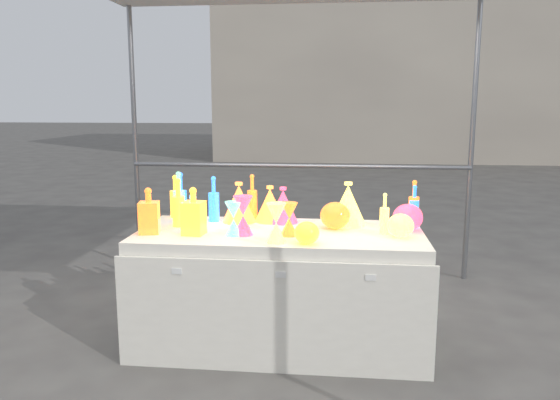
# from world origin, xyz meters

# --- Properties ---
(ground) EXTENTS (80.00, 80.00, 0.00)m
(ground) POSITION_xyz_m (0.00, 0.00, 0.00)
(ground) COLOR slate
(ground) RESTS_ON ground
(display_table) EXTENTS (1.84, 0.83, 0.75)m
(display_table) POSITION_xyz_m (0.00, -0.01, 0.37)
(display_table) COLOR white
(display_table) RESTS_ON ground
(background_building) EXTENTS (14.00, 6.00, 6.00)m
(background_building) POSITION_xyz_m (4.00, 14.00, 3.00)
(background_building) COLOR beige
(background_building) RESTS_ON ground
(cardboard_box_closed) EXTENTS (0.72, 0.63, 0.44)m
(cardboard_box_closed) POSITION_xyz_m (-0.43, 1.89, 0.22)
(cardboard_box_closed) COLOR olive
(cardboard_box_closed) RESTS_ON ground
(cardboard_box_flat) EXTENTS (0.83, 0.68, 0.06)m
(cardboard_box_flat) POSITION_xyz_m (0.19, 2.01, 0.03)
(cardboard_box_flat) COLOR olive
(cardboard_box_flat) RESTS_ON ground
(bottle_0) EXTENTS (0.10, 0.10, 0.30)m
(bottle_0) POSITION_xyz_m (-0.78, 0.35, 0.90)
(bottle_0) COLOR red
(bottle_0) RESTS_ON display_table
(bottle_1) EXTENTS (0.08, 0.08, 0.31)m
(bottle_1) POSITION_xyz_m (-0.48, 0.24, 0.91)
(bottle_1) COLOR #1A9142
(bottle_1) RESTS_ON display_table
(bottle_2) EXTENTS (0.09, 0.09, 0.32)m
(bottle_2) POSITION_xyz_m (-0.23, 0.35, 0.91)
(bottle_2) COLOR gold
(bottle_2) RESTS_ON display_table
(bottle_5) EXTENTS (0.10, 0.10, 0.36)m
(bottle_5) POSITION_xyz_m (-0.69, 0.13, 0.93)
(bottle_5) COLOR #AE2258
(bottle_5) RESTS_ON display_table
(bottle_6) EXTENTS (0.09, 0.09, 0.32)m
(bottle_6) POSITION_xyz_m (-0.68, 0.07, 0.91)
(bottle_6) COLOR red
(bottle_6) RESTS_ON display_table
(bottle_7) EXTENTS (0.10, 0.10, 0.34)m
(bottle_7) POSITION_xyz_m (-0.70, 0.20, 0.92)
(bottle_7) COLOR #1A9142
(bottle_7) RESTS_ON display_table
(decanter_0) EXTENTS (0.14, 0.14, 0.29)m
(decanter_0) POSITION_xyz_m (-0.52, -0.15, 0.90)
(decanter_0) COLOR red
(decanter_0) RESTS_ON display_table
(decanter_1) EXTENTS (0.14, 0.14, 0.29)m
(decanter_1) POSITION_xyz_m (-0.80, -0.14, 0.89)
(decanter_1) COLOR gold
(decanter_1) RESTS_ON display_table
(decanter_2) EXTENTS (0.10, 0.10, 0.24)m
(decanter_2) POSITION_xyz_m (-0.54, -0.07, 0.87)
(decanter_2) COLOR #1A9142
(decanter_2) RESTS_ON display_table
(hourglass_0) EXTENTS (0.11, 0.11, 0.20)m
(hourglass_0) POSITION_xyz_m (0.07, -0.11, 0.85)
(hourglass_0) COLOR gold
(hourglass_0) RESTS_ON display_table
(hourglass_1) EXTENTS (0.15, 0.15, 0.24)m
(hourglass_1) POSITION_xyz_m (-0.21, -0.13, 0.87)
(hourglass_1) COLOR #2236CA
(hourglass_1) RESTS_ON display_table
(hourglass_2) EXTENTS (0.15, 0.15, 0.23)m
(hourglass_2) POSITION_xyz_m (0.01, -0.29, 0.87)
(hourglass_2) COLOR teal
(hourglass_2) RESTS_ON display_table
(hourglass_3) EXTENTS (0.11, 0.11, 0.21)m
(hourglass_3) POSITION_xyz_m (-0.27, -0.15, 0.86)
(hourglass_3) COLOR #AE2258
(hourglass_3) RESTS_ON display_table
(hourglass_4) EXTENTS (0.12, 0.12, 0.19)m
(hourglass_4) POSITION_xyz_m (0.06, -0.06, 0.85)
(hourglass_4) COLOR red
(hourglass_4) RESTS_ON display_table
(globe_0) EXTENTS (0.19, 0.19, 0.12)m
(globe_0) POSITION_xyz_m (0.19, -0.30, 0.81)
(globe_0) COLOR red
(globe_0) RESTS_ON display_table
(globe_1) EXTENTS (0.17, 0.17, 0.13)m
(globe_1) POSITION_xyz_m (0.74, -0.09, 0.81)
(globe_1) COLOR teal
(globe_1) RESTS_ON display_table
(globe_2) EXTENTS (0.24, 0.24, 0.15)m
(globe_2) POSITION_xyz_m (0.35, 0.10, 0.83)
(globe_2) COLOR gold
(globe_2) RESTS_ON display_table
(globe_3) EXTENTS (0.24, 0.24, 0.15)m
(globe_3) POSITION_xyz_m (0.81, 0.10, 0.83)
(globe_3) COLOR #2236CA
(globe_3) RESTS_ON display_table
(lampshade_0) EXTENTS (0.27, 0.27, 0.27)m
(lampshade_0) POSITION_xyz_m (-0.31, 0.25, 0.89)
(lampshade_0) COLOR #FDF735
(lampshade_0) RESTS_ON display_table
(lampshade_1) EXTENTS (0.24, 0.24, 0.25)m
(lampshade_1) POSITION_xyz_m (-0.10, 0.28, 0.87)
(lampshade_1) COLOR #FDF735
(lampshade_1) RESTS_ON display_table
(lampshade_2) EXTENTS (0.22, 0.22, 0.24)m
(lampshade_2) POSITION_xyz_m (-0.01, 0.26, 0.87)
(lampshade_2) COLOR #2236CA
(lampshade_2) RESTS_ON display_table
(lampshade_3) EXTENTS (0.26, 0.26, 0.29)m
(lampshade_3) POSITION_xyz_m (0.43, 0.23, 0.89)
(lampshade_3) COLOR teal
(lampshade_3) RESTS_ON display_table
(bottle_8) EXTENTS (0.08, 0.08, 0.28)m
(bottle_8) POSITION_xyz_m (0.86, 0.22, 0.89)
(bottle_8) COLOR #1A9142
(bottle_8) RESTS_ON display_table
(bottle_9) EXTENTS (0.08, 0.08, 0.31)m
(bottle_9) POSITION_xyz_m (0.86, 0.24, 0.90)
(bottle_9) COLOR gold
(bottle_9) RESTS_ON display_table
(bottle_11) EXTENTS (0.07, 0.07, 0.26)m
(bottle_11) POSITION_xyz_m (0.65, 0.00, 0.88)
(bottle_11) COLOR teal
(bottle_11) RESTS_ON display_table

